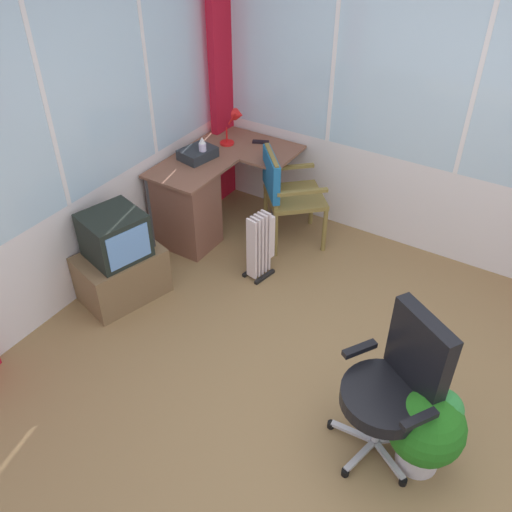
# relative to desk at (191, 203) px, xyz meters

# --- Properties ---
(ground) EXTENTS (4.95, 5.55, 0.06)m
(ground) POSITION_rel_desk_xyz_m (-1.01, -1.96, -0.42)
(ground) COLOR olive
(north_window_panel) EXTENTS (3.95, 0.07, 2.76)m
(north_window_panel) POSITION_rel_desk_xyz_m (-1.01, 0.34, 0.99)
(north_window_panel) COLOR silver
(north_window_panel) RESTS_ON ground
(east_window_panel) EXTENTS (0.07, 4.55, 2.76)m
(east_window_panel) POSITION_rel_desk_xyz_m (0.99, -1.96, 0.98)
(east_window_panel) COLOR silver
(east_window_panel) RESTS_ON ground
(curtain_corner) EXTENTS (0.34, 0.08, 2.66)m
(curtain_corner) POSITION_rel_desk_xyz_m (0.86, 0.21, 0.94)
(curtain_corner) COLOR red
(curtain_corner) RESTS_ON ground
(desk) EXTENTS (1.23, 0.93, 0.72)m
(desk) POSITION_rel_desk_xyz_m (0.00, 0.00, 0.00)
(desk) COLOR brown
(desk) RESTS_ON ground
(desk_lamp) EXTENTS (0.23, 0.20, 0.32)m
(desk_lamp) POSITION_rel_desk_xyz_m (0.66, -0.05, 0.53)
(desk_lamp) COLOR red
(desk_lamp) RESTS_ON desk
(tv_remote) EXTENTS (0.10, 0.15, 0.02)m
(tv_remote) POSITION_rel_desk_xyz_m (0.76, -0.25, 0.34)
(tv_remote) COLOR black
(tv_remote) RESTS_ON desk
(spray_bottle) EXTENTS (0.06, 0.06, 0.22)m
(spray_bottle) POSITION_rel_desk_xyz_m (0.21, -0.00, 0.43)
(spray_bottle) COLOR silver
(spray_bottle) RESTS_ON desk
(paper_tray) EXTENTS (0.34, 0.28, 0.09)m
(paper_tray) POSITION_rel_desk_xyz_m (0.22, 0.06, 0.37)
(paper_tray) COLOR #252A2F
(paper_tray) RESTS_ON desk
(wooden_armchair) EXTENTS (0.68, 0.68, 0.88)m
(wooden_armchair) POSITION_rel_desk_xyz_m (0.42, -0.68, 0.17)
(wooden_armchair) COLOR olive
(wooden_armchair) RESTS_ON ground
(office_chair) EXTENTS (0.60, 0.62, 0.99)m
(office_chair) POSITION_rel_desk_xyz_m (-1.10, -2.29, 0.17)
(office_chair) COLOR #B7B7BF
(office_chair) RESTS_ON ground
(tv_on_stand) EXTENTS (0.73, 0.60, 0.77)m
(tv_on_stand) POSITION_rel_desk_xyz_m (-0.91, 0.01, -0.05)
(tv_on_stand) COLOR brown
(tv_on_stand) RESTS_ON ground
(space_heater) EXTENTS (0.28, 0.21, 0.59)m
(space_heater) POSITION_rel_desk_xyz_m (-0.10, -0.78, -0.09)
(space_heater) COLOR silver
(space_heater) RESTS_ON ground
(potted_plant) EXTENTS (0.44, 0.44, 0.56)m
(potted_plant) POSITION_rel_desk_xyz_m (-1.12, -2.51, -0.07)
(potted_plant) COLOR silver
(potted_plant) RESTS_ON ground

